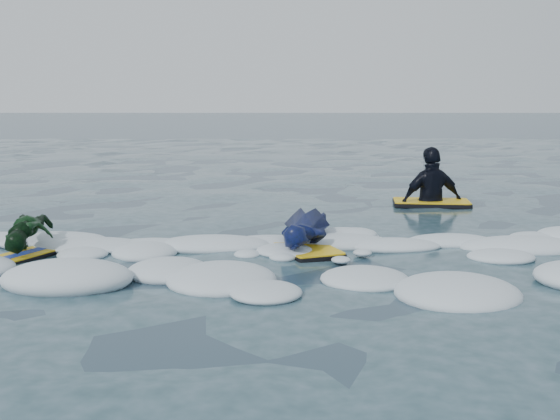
# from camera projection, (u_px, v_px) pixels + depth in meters

# --- Properties ---
(ground) EXTENTS (120.00, 120.00, 0.00)m
(ground) POSITION_uv_depth(u_px,v_px,m) (272.00, 282.00, 6.60)
(ground) COLOR #19283E
(ground) RESTS_ON ground
(foam_band) EXTENTS (12.00, 3.10, 0.30)m
(foam_band) POSITION_uv_depth(u_px,v_px,m) (274.00, 257.00, 7.62)
(foam_band) COLOR silver
(foam_band) RESTS_ON ground
(prone_woman_unit) EXTENTS (0.89, 1.64, 0.40)m
(prone_woman_unit) POSITION_uv_depth(u_px,v_px,m) (305.00, 231.00, 8.02)
(prone_woman_unit) COLOR black
(prone_woman_unit) RESTS_ON ground
(prone_child_unit) EXTENTS (0.67, 1.19, 0.43)m
(prone_child_unit) POSITION_uv_depth(u_px,v_px,m) (29.00, 236.00, 7.69)
(prone_child_unit) COLOR black
(prone_child_unit) RESTS_ON ground
(waiting_rider_unit) EXTENTS (1.25, 0.77, 1.79)m
(waiting_rider_unit) POSITION_uv_depth(u_px,v_px,m) (431.00, 203.00, 11.10)
(waiting_rider_unit) COLOR black
(waiting_rider_unit) RESTS_ON ground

